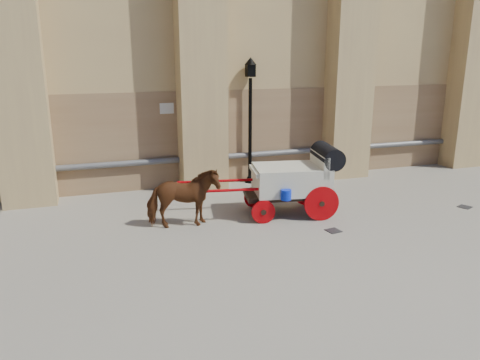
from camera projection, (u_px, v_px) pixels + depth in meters
name	position (u px, v px, depth m)	size (l,w,h in m)	color
ground	(276.00, 223.00, 11.76)	(90.00, 90.00, 0.00)	#6B6659
horse	(183.00, 199.00, 11.30)	(0.79, 1.73, 1.46)	brown
carriage	(296.00, 178.00, 12.20)	(4.31, 1.82, 1.83)	black
street_lamp	(250.00, 118.00, 14.83)	(0.37, 0.37, 3.99)	black
drain_grate_near	(333.00, 231.00, 11.23)	(0.32, 0.32, 0.01)	black
drain_grate_far	(465.00, 207.00, 12.94)	(0.32, 0.32, 0.01)	black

